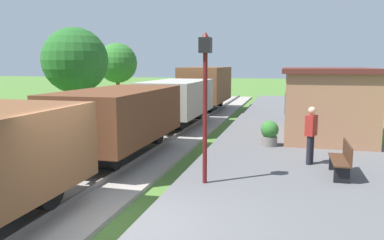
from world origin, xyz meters
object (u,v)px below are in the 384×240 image
Objects in this scene: station_hut at (326,102)px; person_waiting at (311,133)px; bench_near_hut at (342,159)px; tree_field_left at (117,63)px; freight_train at (159,105)px; potted_planter at (270,133)px; lamp_post_near at (205,80)px; tree_trackside_far at (75,61)px.

station_hut reaches higher than person_waiting.
tree_field_left is (-13.87, 15.90, 2.53)m from bench_near_hut.
freight_train is 15.20× the size of person_waiting.
station_hut is 6.33× the size of potted_planter.
station_hut is 3.87× the size of bench_near_hut.
potted_planter is (-2.05, 3.41, 0.00)m from bench_near_hut.
freight_train is 7.03× the size of lamp_post_near.
tree_trackside_far reaches higher than lamp_post_near.
potted_planter is at bearing -16.76° from freight_train.
potted_planter is at bearing -35.67° from person_waiting.
person_waiting is 19.87m from tree_field_left.
tree_trackside_far is at bearing 135.20° from lamp_post_near.
tree_trackside_far is (-12.20, 1.22, 1.71)m from station_hut.
tree_field_left is (-13.12, 14.78, 2.06)m from person_waiting.
bench_near_hut is at bearing -59.01° from potted_planter.
person_waiting is (-0.75, 1.11, 0.46)m from bench_near_hut.
tree_field_left is at bearing 133.43° from potted_planter.
lamp_post_near is at bearing -157.11° from bench_near_hut.
freight_train is at bearing -169.72° from station_hut.
person_waiting is at bearing -99.36° from station_hut.
tree_field_left is (-7.14, 11.08, 1.77)m from freight_train.
tree_field_left reaches higher than station_hut.
tree_field_left is at bearing 144.76° from station_hut.
lamp_post_near reaches higher than bench_near_hut.
lamp_post_near is at bearing -114.69° from station_hut.
lamp_post_near is at bearing -61.74° from freight_train.
freight_train is 7.22m from lamp_post_near.
bench_near_hut is at bearing -30.93° from tree_trackside_far.
lamp_post_near reaches higher than person_waiting.
station_hut is at bearing 65.31° from lamp_post_near.
bench_near_hut is 0.41× the size of lamp_post_near.
tree_field_left reaches higher than bench_near_hut.
person_waiting reaches higher than bench_near_hut.
tree_field_left is at bearing 101.36° from tree_trackside_far.
person_waiting reaches higher than potted_planter.
tree_trackside_far reaches higher than person_waiting.
bench_near_hut is 1.64× the size of potted_planter.
bench_near_hut is 3.98m from potted_planter.
tree_trackside_far is (-8.76, 8.70, 0.56)m from lamp_post_near.
potted_planter is 11.12m from tree_trackside_far.
freight_train is 6.91m from station_hut.
bench_near_hut is 0.88× the size of person_waiting.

